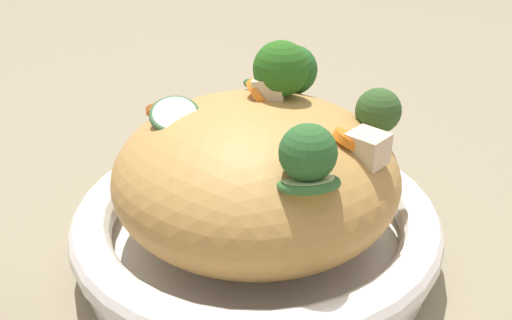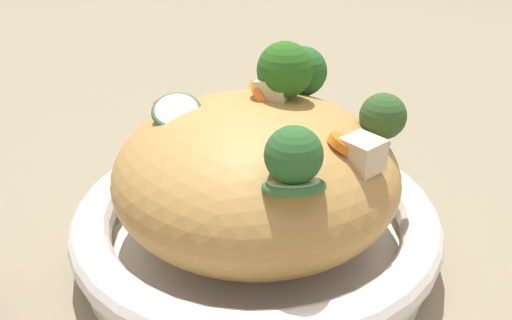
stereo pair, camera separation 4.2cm
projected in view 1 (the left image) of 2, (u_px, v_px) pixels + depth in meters
ground_plane at (256, 250)px, 0.46m from camera, size 3.00×3.00×0.00m
serving_bowl at (256, 225)px, 0.45m from camera, size 0.30×0.30×0.05m
noodle_heap at (256, 173)px, 0.43m from camera, size 0.23×0.23×0.12m
broccoli_florets at (307, 91)px, 0.42m from camera, size 0.20×0.12×0.08m
carrot_coins at (253, 112)px, 0.41m from camera, size 0.09×0.18×0.04m
zucchini_slices at (252, 125)px, 0.40m from camera, size 0.19×0.16×0.03m
chicken_chunks at (311, 115)px, 0.40m from camera, size 0.09×0.11×0.04m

